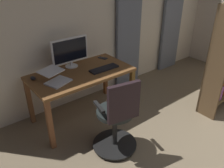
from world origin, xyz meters
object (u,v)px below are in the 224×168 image
desk (81,78)px  computer_monitor (70,51)px  laptop (56,78)px  computer_mouse (33,78)px  office_chair (117,119)px  computer_keyboard (104,69)px  cell_phone_face_up (103,58)px

desk → computer_monitor: (0.00, -0.26, 0.32)m
desk → laptop: (0.40, 0.05, 0.15)m
desk → laptop: size_ratio=3.42×
computer_mouse → desk: bearing=161.4°
desk → computer_mouse: bearing=-18.6°
desk → computer_monitor: 0.41m
office_chair → desk: bearing=97.6°
computer_keyboard → cell_phone_face_up: 0.41m
computer_keyboard → laptop: size_ratio=1.05×
desk → cell_phone_face_up: (-0.54, -0.22, 0.10)m
desk → computer_keyboard: computer_keyboard is taller
computer_monitor → computer_keyboard: bearing=129.2°
desk → laptop: laptop is taller
laptop → cell_phone_face_up: 0.97m
desk → office_chair: office_chair is taller
computer_monitor → cell_phone_face_up: (-0.54, 0.04, -0.23)m
office_chair → cell_phone_face_up: bearing=72.7°
office_chair → computer_keyboard: bearing=75.1°
computer_keyboard → computer_mouse: bearing=-19.7°
desk → laptop: 0.43m
laptop → desk: bearing=168.0°
computer_keyboard → laptop: laptop is taller
desk → computer_keyboard: 0.35m
office_chair → computer_monitor: bearing=98.6°
computer_mouse → office_chair: bearing=117.2°
computer_monitor → computer_mouse: bearing=5.2°
computer_mouse → cell_phone_face_up: (-1.14, -0.02, -0.01)m
laptop → cell_phone_face_up: size_ratio=2.87×
office_chair → computer_monitor: size_ratio=1.80×
computer_mouse → cell_phone_face_up: size_ratio=0.69×
computer_mouse → computer_monitor: bearing=-174.8°
laptop → cell_phone_face_up: laptop is taller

